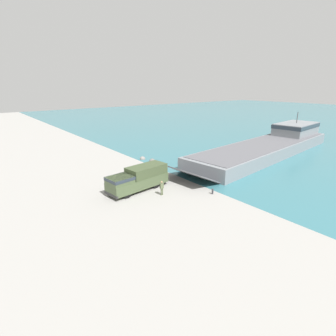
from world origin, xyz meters
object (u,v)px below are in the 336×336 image
object	(u,v)px
landing_craft	(273,143)
military_truck	(138,178)
mooring_bollard	(213,191)
soldier_on_ramp	(162,187)

from	to	relation	value
landing_craft	military_truck	world-z (taller)	landing_craft
landing_craft	mooring_bollard	size ratio (longest dim) A/B	60.20
military_truck	soldier_on_ramp	world-z (taller)	military_truck
landing_craft	soldier_on_ramp	distance (m)	30.64
soldier_on_ramp	landing_craft	bearing A→B (deg)	-75.69
military_truck	mooring_bollard	distance (m)	9.32
mooring_bollard	soldier_on_ramp	bearing A→B (deg)	-125.42
mooring_bollard	military_truck	bearing A→B (deg)	-137.31
military_truck	landing_craft	bearing A→B (deg)	174.57
landing_craft	soldier_on_ramp	xyz separation A→B (m)	(3.73, -30.41, -0.62)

